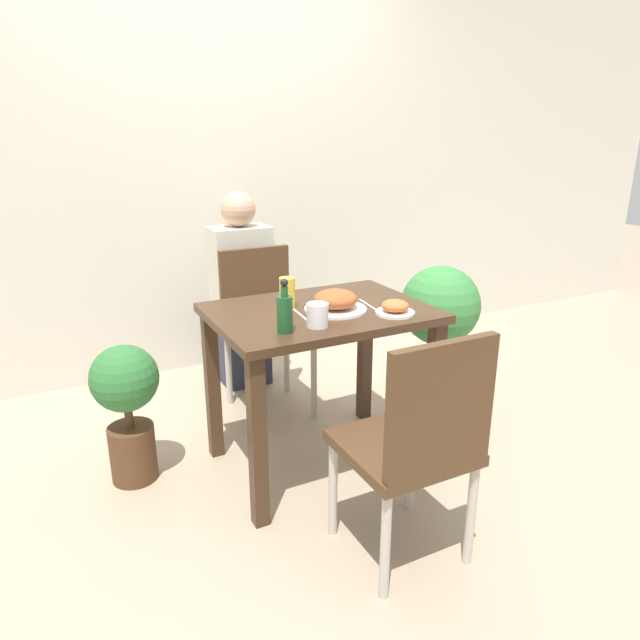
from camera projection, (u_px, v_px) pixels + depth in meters
The scene contains 15 objects.
ground_plane at pixel (320, 461), 2.70m from camera, with size 16.00×16.00×0.00m, color tan.
wall_back at pixel (214, 164), 3.52m from camera, with size 8.00×0.05×2.60m.
dining_table at pixel (320, 339), 2.51m from camera, with size 0.93×0.68×0.76m.
chair_near at pixel (417, 439), 1.92m from camera, with size 0.42×0.42×0.89m.
chair_far at pixel (263, 321), 3.12m from camera, with size 0.42×0.42×0.89m.
food_plate at pixel (336, 301), 2.43m from camera, with size 0.27×0.27×0.09m.
side_plate at pixel (395, 308), 2.39m from camera, with size 0.17×0.17×0.06m.
drink_cup at pixel (317, 315), 2.23m from camera, with size 0.09×0.09×0.09m.
juice_glass at pixel (287, 293), 2.46m from camera, with size 0.07×0.07×0.14m.
sauce_bottle at pixel (285, 312), 2.16m from camera, with size 0.06×0.06×0.21m.
fork_utensil at pixel (301, 315), 2.37m from camera, with size 0.03×0.19×0.00m.
spoon_utensil at pixel (368, 305), 2.51m from camera, with size 0.03×0.19×0.00m.
potted_plant_left at pixel (127, 401), 2.46m from camera, with size 0.29×0.29×0.63m.
potted_plant_right at pixel (440, 316), 3.11m from camera, with size 0.43×0.43×0.81m.
person_figure at pixel (242, 292), 3.38m from camera, with size 0.34×0.22×1.17m.
Camera 1 is at (-1.07, -2.10, 1.49)m, focal length 32.00 mm.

